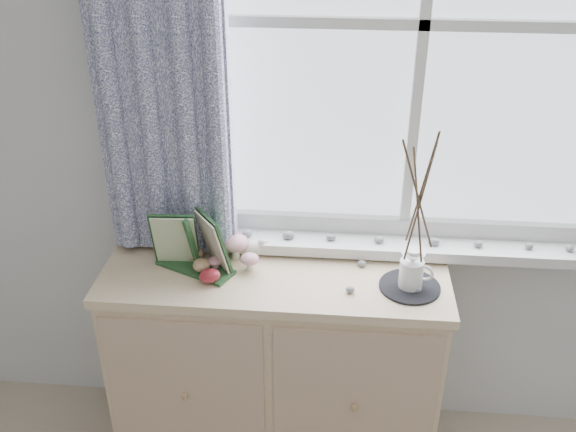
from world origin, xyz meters
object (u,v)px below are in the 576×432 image
at_px(botanical_book, 191,246).
at_px(toadstool_cluster, 236,249).
at_px(twig_pitcher, 420,196).
at_px(sideboard, 276,365).

bearing_deg(botanical_book, toadstool_cluster, 58.01).
relative_size(botanical_book, twig_pitcher, 0.53).
height_order(toadstool_cluster, twig_pitcher, twig_pitcher).
bearing_deg(sideboard, twig_pitcher, -6.29).
distance_m(sideboard, toadstool_cluster, 0.50).
bearing_deg(toadstool_cluster, twig_pitcher, -9.97).
distance_m(sideboard, twig_pitcher, 0.90).
xyz_separation_m(botanical_book, twig_pitcher, (0.73, -0.02, 0.23)).
height_order(botanical_book, twig_pitcher, twig_pitcher).
bearing_deg(twig_pitcher, sideboard, -166.12).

